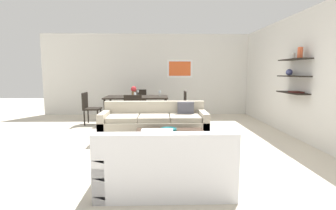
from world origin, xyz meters
The scene contains 17 objects.
ground_plane centered at (0.00, 0.00, 0.00)m, with size 18.00×18.00×0.00m, color beige.
back_wall_unit centered at (0.30, 3.53, 1.35)m, with size 8.40×0.09×2.70m.
right_wall_shelf_unit centered at (3.03, 0.59, 1.35)m, with size 0.34×8.20×2.70m.
sofa_beige centered at (-0.08, 0.34, 0.29)m, with size 2.25×0.90×0.78m.
loveseat_white centered at (0.10, -2.03, 0.29)m, with size 1.59×0.90×0.78m.
coffee_table centered at (0.22, -0.79, 0.19)m, with size 1.23×0.93×0.38m.
decorative_bowl centered at (0.19, -0.75, 0.43)m, with size 0.29×0.29×0.09m.
apple_on_coffee_table centered at (-0.07, -0.91, 0.42)m, with size 0.08×0.08×0.08m, color #669E2D.
dining_table centered at (-0.63, 2.10, 0.68)m, with size 1.77×0.91×0.75m.
dining_chair_left_near centered at (-1.92, 1.90, 0.50)m, with size 0.44×0.44×0.88m.
dining_chair_right_far centered at (0.66, 2.31, 0.50)m, with size 0.44×0.44×0.88m.
dining_chair_foot centered at (-0.63, 1.24, 0.50)m, with size 0.44×0.44×0.88m.
dining_chair_head centered at (-0.63, 2.96, 0.50)m, with size 0.44×0.44×0.88m.
wine_glass_right_far centered at (0.03, 2.21, 0.87)m, with size 0.08×0.08×0.16m.
wine_glass_foot centered at (-0.63, 1.70, 0.85)m, with size 0.07×0.07×0.15m.
wine_glass_head centered at (-0.63, 2.50, 0.87)m, with size 0.07×0.07×0.16m.
centerpiece_vase centered at (-0.72, 2.15, 0.91)m, with size 0.16×0.16×0.29m.
Camera 1 is at (0.06, -4.98, 1.43)m, focal length 26.64 mm.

